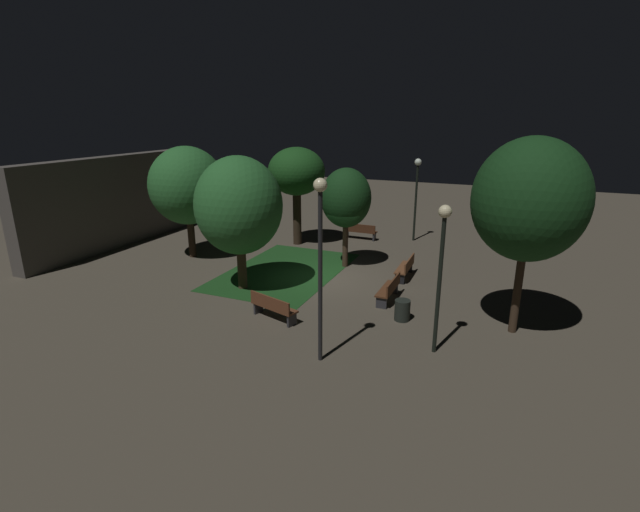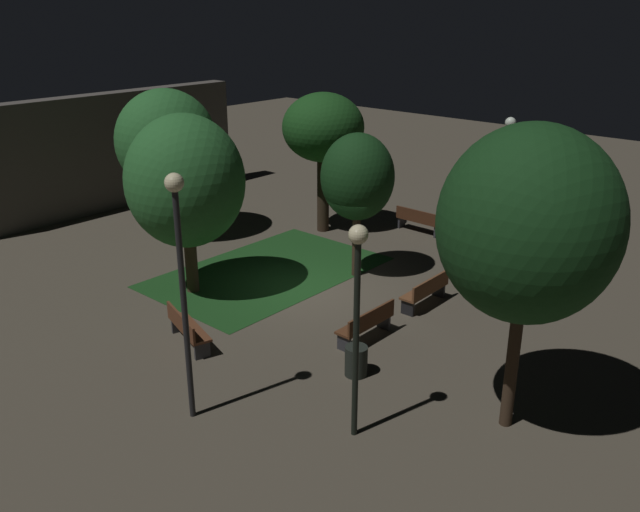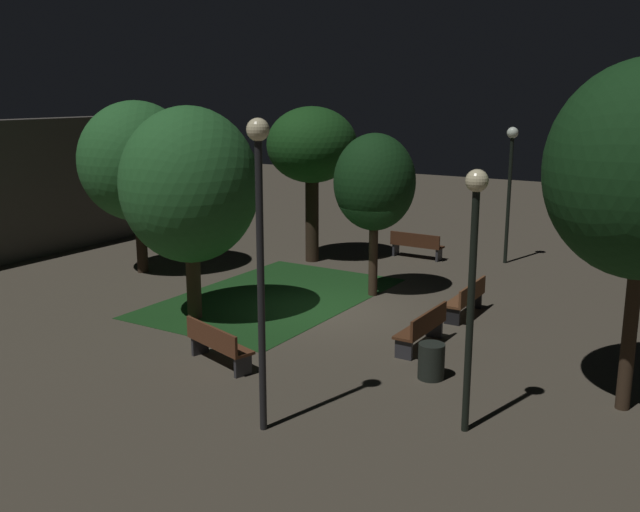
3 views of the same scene
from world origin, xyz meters
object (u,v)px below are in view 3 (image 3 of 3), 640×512
(bench_corner, at_px, (467,298))
(tree_left_canopy, at_px, (312,147))
(bench_by_lamp, at_px, (217,343))
(trash_bin, at_px, (431,361))
(bench_front_right, at_px, (416,245))
(tree_tall_center, at_px, (190,186))
(lamp_post_path_center, at_px, (260,228))
(tree_back_left, at_px, (374,183))
(tree_right_canopy, at_px, (137,162))
(bench_path_side, at_px, (423,327))
(lamp_post_plaza_west, at_px, (473,257))
(lamp_post_plaza_east, at_px, (510,171))

(bench_corner, relative_size, tree_left_canopy, 0.36)
(bench_by_lamp, distance_m, trash_bin, 4.35)
(bench_corner, relative_size, bench_front_right, 1.00)
(tree_tall_center, relative_size, lamp_post_path_center, 1.01)
(tree_back_left, xyz_separation_m, tree_right_canopy, (-1.45, 7.34, 0.32))
(bench_path_side, xyz_separation_m, tree_left_canopy, (5.77, 6.53, 3.29))
(bench_path_side, relative_size, trash_bin, 2.53)
(bench_path_side, distance_m, lamp_post_path_center, 5.81)
(tree_left_canopy, bearing_deg, bench_by_lamp, -159.45)
(lamp_post_plaza_west, bearing_deg, tree_back_left, 38.42)
(lamp_post_path_center, bearing_deg, bench_corner, -5.19)
(tree_left_canopy, bearing_deg, bench_path_side, -131.47)
(lamp_post_plaza_west, bearing_deg, lamp_post_path_center, 120.78)
(tree_back_left, xyz_separation_m, tree_tall_center, (-4.13, 2.84, 0.19))
(bench_corner, xyz_separation_m, tree_right_canopy, (-0.97, 10.23, 2.96))
(lamp_post_path_center, height_order, lamp_post_plaza_east, lamp_post_path_center)
(trash_bin, bearing_deg, bench_by_lamp, 112.73)
(bench_by_lamp, xyz_separation_m, lamp_post_plaza_west, (-0.09, -5.37, 2.49))
(bench_corner, height_order, tree_back_left, tree_back_left)
(bench_front_right, relative_size, tree_tall_center, 0.35)
(bench_by_lamp, relative_size, lamp_post_plaza_west, 0.43)
(bench_by_lamp, relative_size, trash_bin, 2.61)
(tree_tall_center, xyz_separation_m, tree_right_canopy, (2.68, 4.50, 0.13))
(tree_back_left, bearing_deg, tree_left_canopy, 54.41)
(bench_by_lamp, distance_m, tree_right_canopy, 9.06)
(tree_left_canopy, xyz_separation_m, lamp_post_path_center, (-10.73, -5.83, -0.35))
(tree_back_left, bearing_deg, trash_bin, -141.29)
(lamp_post_plaza_west, height_order, lamp_post_plaza_east, lamp_post_plaza_east)
(bench_by_lamp, relative_size, tree_left_canopy, 0.37)
(bench_front_right, xyz_separation_m, tree_back_left, (-4.74, -0.83, 2.64))
(bench_path_side, height_order, bench_front_right, same)
(tree_right_canopy, relative_size, lamp_post_path_center, 1.03)
(tree_right_canopy, height_order, lamp_post_path_center, tree_right_canopy)
(lamp_post_path_center, bearing_deg, tree_right_canopy, 54.97)
(tree_right_canopy, relative_size, trash_bin, 7.38)
(tree_tall_center, bearing_deg, bench_by_lamp, -130.69)
(bench_path_side, xyz_separation_m, bench_corner, (2.70, 0.00, 0.00))
(tree_left_canopy, relative_size, lamp_post_plaza_east, 1.14)
(lamp_post_plaza_west, relative_size, trash_bin, 6.10)
(bench_path_side, relative_size, tree_right_canopy, 0.34)
(bench_front_right, relative_size, lamp_post_plaza_west, 0.42)
(tree_back_left, xyz_separation_m, trash_bin, (-4.64, -3.72, -2.76))
(lamp_post_plaza_east, relative_size, trash_bin, 6.19)
(trash_bin, bearing_deg, lamp_post_plaza_east, 9.81)
(bench_by_lamp, xyz_separation_m, tree_tall_center, (2.19, 2.55, 2.83))
(bench_front_right, relative_size, lamp_post_plaza_east, 0.41)
(lamp_post_path_center, bearing_deg, tree_left_canopy, 28.52)
(bench_path_side, xyz_separation_m, lamp_post_plaza_east, (8.87, 0.96, 2.53))
(bench_front_right, height_order, trash_bin, bench_front_right)
(tree_left_canopy, xyz_separation_m, tree_tall_center, (-6.73, -0.79, -0.47))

